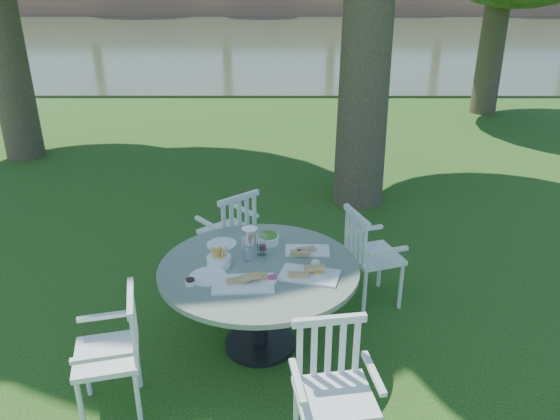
{
  "coord_description": "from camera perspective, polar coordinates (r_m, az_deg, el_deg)",
  "views": [
    {
      "loc": [
        0.01,
        -4.14,
        2.72
      ],
      "look_at": [
        0.0,
        0.2,
        0.85
      ],
      "focal_mm": 35.0,
      "sensor_mm": 36.0,
      "label": 1
    }
  ],
  "objects": [
    {
      "name": "tableware",
      "position": [
        4.13,
        -2.76,
        -4.9
      ],
      "size": [
        1.11,
        0.89,
        0.25
      ],
      "color": "white",
      "rests_on": "table"
    },
    {
      "name": "chair_nw",
      "position": [
        5.16,
        -4.93,
        -1.97
      ],
      "size": [
        0.61,
        0.61,
        0.89
      ],
      "rotation": [
        0.0,
        0.0,
        -2.42
      ],
      "color": "white",
      "rests_on": "ground"
    },
    {
      "name": "chair_ne",
      "position": [
        4.81,
        8.93,
        -4.2
      ],
      "size": [
        0.54,
        0.56,
        0.88
      ],
      "rotation": [
        0.0,
        0.0,
        -4.39
      ],
      "color": "white",
      "rests_on": "ground"
    },
    {
      "name": "river",
      "position": [
        27.27,
        0.11,
        17.59
      ],
      "size": [
        100.0,
        28.0,
        0.12
      ],
      "primitive_type": "cube",
      "color": "#323B22",
      "rests_on": "ground"
    },
    {
      "name": "ground",
      "position": [
        4.95,
        -0.01,
        -10.0
      ],
      "size": [
        140.0,
        140.0,
        0.0
      ],
      "primitive_type": "plane",
      "color": "#13370B",
      "rests_on": "ground"
    },
    {
      "name": "table",
      "position": [
        4.16,
        -2.21,
        -7.37
      ],
      "size": [
        1.5,
        1.5,
        0.72
      ],
      "color": "black",
      "rests_on": "ground"
    },
    {
      "name": "chair_sw",
      "position": [
        3.79,
        -16.42,
        -13.39
      ],
      "size": [
        0.51,
        0.53,
        0.88
      ],
      "rotation": [
        0.0,
        0.0,
        -1.33
      ],
      "color": "white",
      "rests_on": "ground"
    },
    {
      "name": "chair_se",
      "position": [
        3.39,
        5.41,
        -17.2
      ],
      "size": [
        0.51,
        0.48,
        0.88
      ],
      "rotation": [
        0.0,
        0.0,
        0.16
      ],
      "color": "white",
      "rests_on": "ground"
    }
  ]
}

